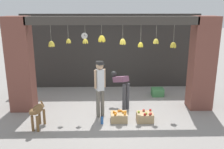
% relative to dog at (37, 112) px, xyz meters
% --- Properties ---
extents(ground_plane, '(60.00, 60.00, 0.00)m').
position_rel_dog_xyz_m(ground_plane, '(2.01, 1.02, -0.48)').
color(ground_plane, gray).
extents(shop_back_wall, '(6.87, 0.12, 2.88)m').
position_rel_dog_xyz_m(shop_back_wall, '(2.01, 3.55, 0.97)').
color(shop_back_wall, '#2D2B28').
rests_on(shop_back_wall, ground_plane).
extents(shop_pillar_left, '(0.70, 0.60, 2.88)m').
position_rel_dog_xyz_m(shop_pillar_left, '(-0.78, 1.32, 0.97)').
color(shop_pillar_left, brown).
rests_on(shop_pillar_left, ground_plane).
extents(shop_pillar_right, '(0.70, 0.60, 2.88)m').
position_rel_dog_xyz_m(shop_pillar_right, '(4.79, 1.32, 0.97)').
color(shop_pillar_right, brown).
rests_on(shop_pillar_right, ground_plane).
extents(storefront_awning, '(4.97, 0.30, 0.94)m').
position_rel_dog_xyz_m(storefront_awning, '(2.01, 1.14, 2.22)').
color(storefront_awning, '#3D3833').
extents(dog, '(0.32, 0.83, 0.70)m').
position_rel_dog_xyz_m(dog, '(0.00, 0.00, 0.00)').
color(dog, brown).
rests_on(dog, ground_plane).
extents(shopkeeper, '(0.32, 0.31, 1.67)m').
position_rel_dog_xyz_m(shopkeeper, '(1.65, 0.68, 0.51)').
color(shopkeeper, '#6B665B').
rests_on(shopkeeper, ground_plane).
extents(worker_stooping, '(0.58, 0.77, 1.10)m').
position_rel_dog_xyz_m(worker_stooping, '(2.31, 1.41, 0.26)').
color(worker_stooping, '#424247').
rests_on(worker_stooping, ground_plane).
extents(fruit_crate_oranges, '(0.47, 0.42, 0.30)m').
position_rel_dog_xyz_m(fruit_crate_oranges, '(2.18, 0.39, -0.35)').
color(fruit_crate_oranges, tan).
rests_on(fruit_crate_oranges, ground_plane).
extents(fruit_crate_apples, '(0.46, 0.40, 0.31)m').
position_rel_dog_xyz_m(fruit_crate_apples, '(2.92, 0.35, -0.35)').
color(fruit_crate_apples, tan).
rests_on(fruit_crate_apples, ground_plane).
extents(produce_box_green, '(0.43, 0.37, 0.28)m').
position_rel_dog_xyz_m(produce_box_green, '(3.69, 2.42, -0.34)').
color(produce_box_green, '#42844C').
rests_on(produce_box_green, ground_plane).
extents(water_bottle, '(0.08, 0.08, 0.25)m').
position_rel_dog_xyz_m(water_bottle, '(1.70, 0.20, -0.36)').
color(water_bottle, '#2D60AD').
rests_on(water_bottle, ground_plane).
extents(wall_clock, '(0.26, 0.03, 0.26)m').
position_rel_dog_xyz_m(wall_clock, '(1.00, 3.47, 1.59)').
color(wall_clock, black).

